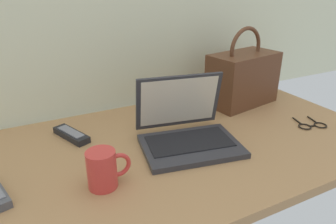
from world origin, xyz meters
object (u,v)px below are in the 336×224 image
object	(u,v)px
remote_control_near	(71,135)
eyeglasses	(312,125)
handbag	(243,78)
coffee_mug	(103,169)
laptop	(186,130)

from	to	relation	value
remote_control_near	eyeglasses	size ratio (longest dim) A/B	1.32
remote_control_near	handbag	size ratio (longest dim) A/B	0.50
coffee_mug	eyeglasses	world-z (taller)	coffee_mug
remote_control_near	eyeglasses	xyz separation A→B (m)	(0.82, -0.32, -0.01)
laptop	remote_control_near	size ratio (longest dim) A/B	2.11
eyeglasses	laptop	bearing A→B (deg)	166.98
laptop	remote_control_near	bearing A→B (deg)	148.47
coffee_mug	eyeglasses	xyz separation A→B (m)	(0.79, -0.00, -0.05)
coffee_mug	eyeglasses	size ratio (longest dim) A/B	0.95
remote_control_near	eyeglasses	distance (m)	0.88
remote_control_near	handbag	bearing A→B (deg)	-0.58
handbag	remote_control_near	bearing A→B (deg)	179.42
laptop	coffee_mug	bearing A→B (deg)	-160.99
remote_control_near	handbag	xyz separation A→B (m)	(0.73, -0.01, 0.10)
laptop	coffee_mug	world-z (taller)	laptop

